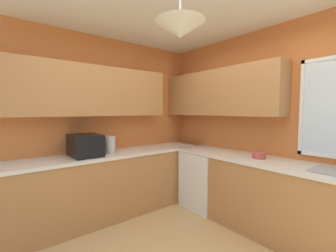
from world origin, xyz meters
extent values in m
cube|color=#D17238|center=(0.00, 1.67, 1.32)|extent=(3.78, 0.06, 2.64)
cube|color=#D17238|center=(-1.86, 0.00, 1.32)|extent=(0.06, 3.41, 2.64)
cube|color=white|center=(0.38, 1.63, 1.56)|extent=(0.04, 0.04, 1.12)
cube|color=#AD7542|center=(-1.67, -0.20, 1.80)|extent=(0.32, 2.30, 0.70)
cube|color=#AD7542|center=(-0.79, 1.48, 1.80)|extent=(2.08, 0.32, 0.70)
cylinder|color=#B7B7BC|center=(0.00, 0.00, 2.47)|extent=(0.02, 0.02, 0.35)
cone|color=silver|center=(0.00, 0.00, 2.22)|extent=(0.44, 0.44, 0.14)
cube|color=#AD7542|center=(-1.52, 0.00, 0.44)|extent=(0.62, 2.99, 0.88)
cube|color=silver|center=(-1.52, 0.00, 0.90)|extent=(0.65, 3.02, 0.04)
cube|color=#AD7542|center=(0.21, 1.33, 0.44)|extent=(2.84, 0.62, 0.88)
cube|color=silver|center=(0.21, 1.33, 0.90)|extent=(2.87, 0.65, 0.04)
cube|color=white|center=(-0.86, 1.30, 0.44)|extent=(0.60, 0.60, 0.87)
cube|color=black|center=(-1.52, -0.35, 1.06)|extent=(0.48, 0.36, 0.29)
cylinder|color=#B7B7BC|center=(-1.50, 0.00, 1.04)|extent=(0.14, 0.14, 0.24)
cylinder|color=#B74C42|center=(0.02, 1.33, 0.96)|extent=(0.16, 0.16, 0.09)
camera|label=1|loc=(1.47, -1.30, 1.52)|focal=23.62mm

